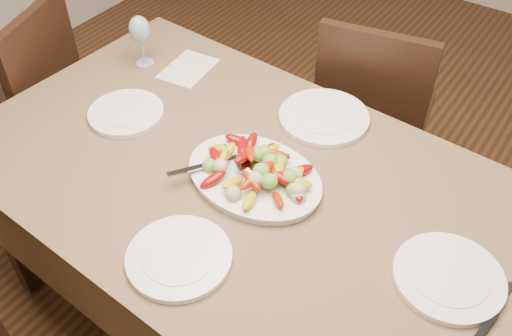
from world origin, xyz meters
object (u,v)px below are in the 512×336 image
at_px(chair_far, 375,113).
at_px(plate_far, 324,117).
at_px(plate_left, 126,113).
at_px(chair_left, 18,111).
at_px(dining_table, 256,262).
at_px(plate_right, 449,277).
at_px(serving_platter, 254,178).
at_px(wine_glass, 141,40).
at_px(plate_near, 179,258).

xyz_separation_m(chair_far, plate_far, (0.01, -0.48, 0.29)).
xyz_separation_m(chair_far, plate_left, (-0.54, -0.84, 0.29)).
bearing_deg(chair_left, plate_far, 87.45).
height_order(dining_table, plate_right, plate_right).
height_order(dining_table, plate_left, plate_left).
distance_m(chair_far, serving_platter, 0.90).
bearing_deg(wine_glass, chair_far, 39.25).
distance_m(dining_table, plate_far, 0.54).
bearing_deg(serving_platter, chair_far, 88.90).
bearing_deg(chair_far, plate_far, 79.23).
xyz_separation_m(plate_right, plate_far, (-0.57, 0.38, 0.00)).
xyz_separation_m(chair_far, plate_near, (-0.01, -1.19, 0.29)).
distance_m(dining_table, plate_near, 0.52).
distance_m(chair_left, serving_platter, 1.24).
distance_m(chair_left, plate_left, 0.74).
distance_m(serving_platter, plate_far, 0.37).
relative_size(serving_platter, plate_near, 1.50).
relative_size(plate_left, plate_far, 0.84).
distance_m(chair_far, plate_near, 1.23).
distance_m(plate_left, wine_glass, 0.32).
xyz_separation_m(plate_far, wine_glass, (-0.71, -0.09, 0.09)).
bearing_deg(serving_platter, plate_left, 178.86).
relative_size(serving_platter, wine_glass, 2.00).
height_order(plate_right, wine_glass, wine_glass).
bearing_deg(chair_far, plate_near, 77.98).
bearing_deg(chair_left, dining_table, 70.57).
distance_m(serving_platter, plate_near, 0.34).
bearing_deg(wine_glass, serving_platter, -21.68).
height_order(chair_far, plate_near, chair_far).
height_order(serving_platter, wine_glass, wine_glass).
distance_m(plate_left, plate_right, 1.12).
xyz_separation_m(dining_table, plate_far, (0.01, 0.37, 0.39)).
relative_size(dining_table, serving_platter, 4.49).
xyz_separation_m(dining_table, plate_right, (0.58, -0.00, 0.39)).
bearing_deg(plate_near, plate_left, 146.33).
bearing_deg(chair_far, dining_table, 78.00).
bearing_deg(chair_left, serving_platter, 70.78).
height_order(chair_far, plate_far, chair_far).
xyz_separation_m(serving_platter, plate_near, (0.01, -0.34, -0.00)).
bearing_deg(plate_far, dining_table, -92.07).
bearing_deg(plate_left, serving_platter, -1.14).
bearing_deg(plate_near, chair_far, 89.50).
bearing_deg(chair_far, chair_left, 23.05).
bearing_deg(serving_platter, wine_glass, 158.32).
relative_size(chair_far, plate_left, 3.82).
relative_size(chair_far, plate_right, 3.45).
relative_size(chair_far, plate_far, 3.20).
height_order(chair_left, plate_left, chair_left).
relative_size(chair_left, wine_glass, 4.64).
bearing_deg(serving_platter, plate_right, -0.83).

